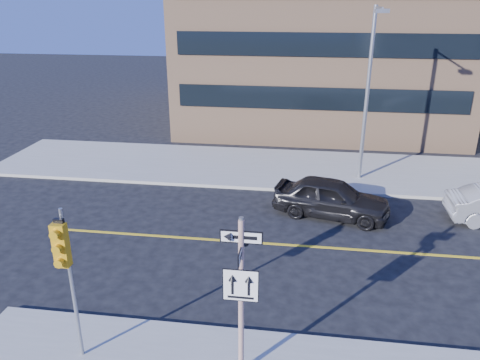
# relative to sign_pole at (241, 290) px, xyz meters

# --- Properties ---
(ground) EXTENTS (120.00, 120.00, 0.00)m
(ground) POSITION_rel_sign_pole_xyz_m (0.00, 2.51, -2.44)
(ground) COLOR black
(ground) RESTS_ON ground
(sign_pole) EXTENTS (0.92, 0.92, 4.06)m
(sign_pole) POSITION_rel_sign_pole_xyz_m (0.00, 0.00, 0.00)
(sign_pole) COLOR beige
(sign_pole) RESTS_ON near_sidewalk
(traffic_signal) EXTENTS (0.32, 0.45, 4.00)m
(traffic_signal) POSITION_rel_sign_pole_xyz_m (-4.00, -0.15, 0.59)
(traffic_signal) COLOR gray
(traffic_signal) RESTS_ON near_sidewalk
(parked_car_a) EXTENTS (2.94, 5.02, 1.60)m
(parked_car_a) POSITION_rel_sign_pole_xyz_m (2.45, 9.26, -1.64)
(parked_car_a) COLOR black
(parked_car_a) RESTS_ON ground
(streetlight_a) EXTENTS (0.55, 2.25, 8.00)m
(streetlight_a) POSITION_rel_sign_pole_xyz_m (4.00, 13.27, 2.32)
(streetlight_a) COLOR gray
(streetlight_a) RESTS_ON far_sidewalk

